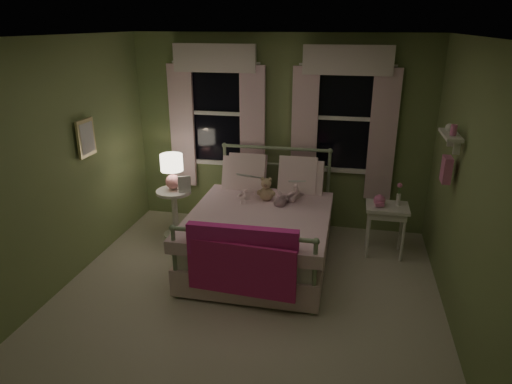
% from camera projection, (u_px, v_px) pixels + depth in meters
% --- Properties ---
extents(room_shell, '(4.20, 4.20, 4.20)m').
position_uv_depth(room_shell, '(243.00, 184.00, 4.24)').
color(room_shell, beige).
rests_on(room_shell, ground).
extents(bed, '(1.58, 2.04, 1.18)m').
position_uv_depth(bed, '(262.00, 230.00, 5.44)').
color(bed, white).
rests_on(bed, ground).
extents(pink_throw, '(1.10, 0.18, 0.71)m').
position_uv_depth(pink_throw, '(242.00, 254.00, 4.42)').
color(pink_throw, '#D52990').
rests_on(pink_throw, bed).
extents(child_left, '(0.26, 0.18, 0.70)m').
position_uv_depth(child_left, '(247.00, 175.00, 5.69)').
color(child_left, '#F7D1DD').
rests_on(child_left, bed).
extents(child_right, '(0.44, 0.39, 0.74)m').
position_uv_depth(child_right, '(291.00, 177.00, 5.58)').
color(child_right, '#F7D1DD').
rests_on(child_right, bed).
extents(book_left, '(0.23, 0.17, 0.26)m').
position_uv_depth(book_left, '(242.00, 178.00, 5.45)').
color(book_left, beige).
rests_on(book_left, child_left).
extents(book_right, '(0.21, 0.14, 0.26)m').
position_uv_depth(book_right, '(288.00, 185.00, 5.36)').
color(book_right, beige).
rests_on(book_right, child_right).
extents(teddy_bear, '(0.23, 0.18, 0.31)m').
position_uv_depth(teddy_bear, '(266.00, 191.00, 5.54)').
color(teddy_bear, tan).
rests_on(teddy_bear, bed).
extents(nightstand_left, '(0.46, 0.46, 0.65)m').
position_uv_depth(nightstand_left, '(175.00, 207.00, 6.05)').
color(nightstand_left, white).
rests_on(nightstand_left, ground).
extents(table_lamp, '(0.29, 0.29, 0.46)m').
position_uv_depth(table_lamp, '(172.00, 168.00, 5.86)').
color(table_lamp, pink).
rests_on(table_lamp, nightstand_left).
extents(book_nightstand, '(0.23, 0.27, 0.02)m').
position_uv_depth(book_nightstand, '(178.00, 192.00, 5.87)').
color(book_nightstand, beige).
rests_on(book_nightstand, nightstand_left).
extents(nightstand_right, '(0.50, 0.40, 0.64)m').
position_uv_depth(nightstand_right, '(387.00, 213.00, 5.50)').
color(nightstand_right, white).
rests_on(nightstand_right, ground).
extents(pink_toy, '(0.14, 0.19, 0.14)m').
position_uv_depth(pink_toy, '(379.00, 201.00, 5.46)').
color(pink_toy, pink).
rests_on(pink_toy, nightstand_right).
extents(bud_vase, '(0.06, 0.06, 0.28)m').
position_uv_depth(bud_vase, '(399.00, 194.00, 5.44)').
color(bud_vase, white).
rests_on(bud_vase, nightstand_right).
extents(window_left, '(1.34, 0.13, 1.96)m').
position_uv_depth(window_left, '(217.00, 108.00, 6.15)').
color(window_left, black).
rests_on(window_left, room_shell).
extents(window_right, '(1.34, 0.13, 1.96)m').
position_uv_depth(window_right, '(344.00, 113.00, 5.83)').
color(window_right, black).
rests_on(window_right, room_shell).
extents(wall_shelf, '(0.15, 0.50, 0.60)m').
position_uv_depth(wall_shelf, '(449.00, 153.00, 4.44)').
color(wall_shelf, white).
rests_on(wall_shelf, room_shell).
extents(framed_picture, '(0.03, 0.32, 0.42)m').
position_uv_depth(framed_picture, '(86.00, 138.00, 5.10)').
color(framed_picture, beige).
rests_on(framed_picture, room_shell).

